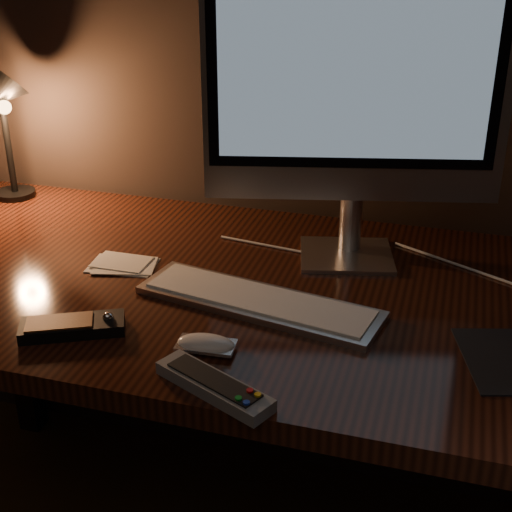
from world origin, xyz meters
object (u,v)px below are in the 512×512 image
(desk, at_px, (248,323))
(monitor, at_px, (356,84))
(mouse, at_px, (206,346))
(tv_remote, at_px, (214,385))
(media_remote, at_px, (72,326))
(keyboard, at_px, (259,301))
(desk_lamp, at_px, (3,112))

(desk, relative_size, monitor, 2.72)
(mouse, bearing_deg, tv_remote, -68.06)
(monitor, xyz_separation_m, media_remote, (-0.38, -0.41, -0.34))
(monitor, bearing_deg, keyboard, -129.31)
(media_remote, xyz_separation_m, desk_lamp, (-0.44, 0.50, 0.21))
(desk_lamp, bearing_deg, mouse, -26.76)
(media_remote, bearing_deg, desk_lamp, 104.93)
(desk, bearing_deg, tv_remote, -79.66)
(media_remote, xyz_separation_m, tv_remote, (0.28, -0.09, -0.00))
(mouse, bearing_deg, keyboard, 72.78)
(mouse, height_order, tv_remote, tv_remote)
(monitor, bearing_deg, media_remote, -146.49)
(media_remote, distance_m, tv_remote, 0.29)
(desk_lamp, bearing_deg, monitor, 3.20)
(monitor, relative_size, mouse, 6.33)
(tv_remote, bearing_deg, monitor, 103.09)
(desk_lamp, bearing_deg, keyboard, -15.28)
(media_remote, height_order, desk_lamp, desk_lamp)
(keyboard, xyz_separation_m, media_remote, (-0.27, -0.17, 0.00))
(desk, distance_m, keyboard, 0.21)
(desk, relative_size, mouse, 17.20)
(keyboard, relative_size, tv_remote, 2.22)
(mouse, bearing_deg, media_remote, 178.34)
(monitor, height_order, mouse, monitor)
(monitor, bearing_deg, tv_remote, -115.22)
(tv_remote, relative_size, desk_lamp, 0.61)
(media_remote, bearing_deg, desk, 30.93)
(desk, relative_size, media_remote, 8.94)
(mouse, bearing_deg, desk, 90.62)
(monitor, bearing_deg, desk, -165.58)
(mouse, relative_size, desk_lamp, 0.29)
(desk, height_order, monitor, monitor)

